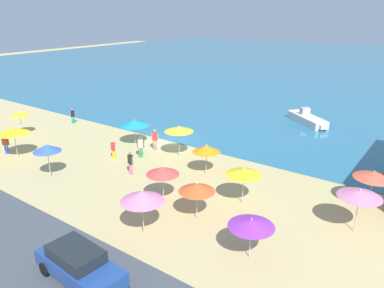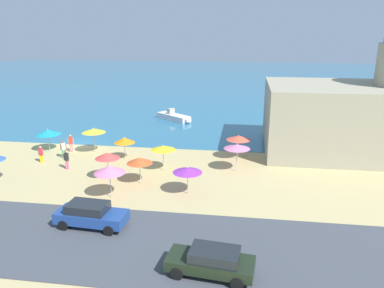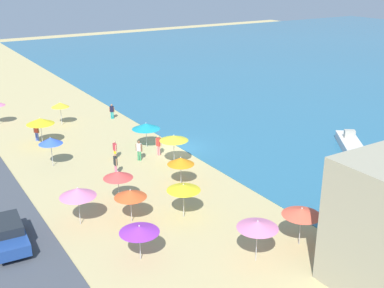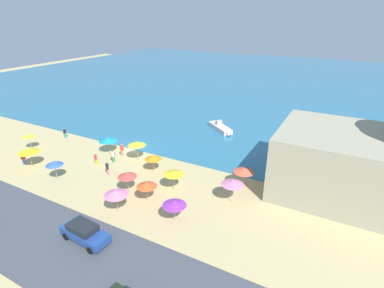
{
  "view_description": "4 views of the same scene",
  "coord_description": "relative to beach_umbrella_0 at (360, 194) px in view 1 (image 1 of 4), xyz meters",
  "views": [
    {
      "loc": [
        20.19,
        -24.46,
        11.19
      ],
      "look_at": [
        5.47,
        -4.07,
        2.08
      ],
      "focal_mm": 35.0,
      "sensor_mm": 36.0,
      "label": 1
    },
    {
      "loc": [
        17.65,
        -36.27,
        11.82
      ],
      "look_at": [
        12.63,
        -1.29,
        1.01
      ],
      "focal_mm": 35.0,
      "sensor_mm": 36.0,
      "label": 2
    },
    {
      "loc": [
        34.33,
        -20.38,
        15.14
      ],
      "look_at": [
        4.62,
        -1.68,
        2.18
      ],
      "focal_mm": 45.0,
      "sensor_mm": 36.0,
      "label": 3
    },
    {
      "loc": [
        25.64,
        -29.64,
        17.47
      ],
      "look_at": [
        8.47,
        2.23,
        1.65
      ],
      "focal_mm": 28.0,
      "sensor_mm": 36.0,
      "label": 4
    }
  ],
  "objects": [
    {
      "name": "beach_umbrella_9",
      "position": [
        -29.34,
        -1.34,
        -0.11
      ],
      "size": [
        1.78,
        1.78,
        2.42
      ],
      "color": "#B2B2B7",
      "rests_on": "ground_plane"
    },
    {
      "name": "sea",
      "position": [
        -17.12,
        60.41,
        -2.19
      ],
      "size": [
        150.0,
        110.0,
        0.05
      ],
      "primitive_type": "cube",
      "color": "teal",
      "rests_on": "ground_plane"
    },
    {
      "name": "beach_umbrella_0",
      "position": [
        0.0,
        0.0,
        0.0
      ],
      "size": [
        2.26,
        2.26,
        2.48
      ],
      "color": "#B2B2B7",
      "rests_on": "ground_plane"
    },
    {
      "name": "bather_3",
      "position": [
        -28.58,
        3.86,
        -1.33
      ],
      "size": [
        0.39,
        0.47,
        1.6
      ],
      "color": "teal",
      "rests_on": "ground_plane"
    },
    {
      "name": "bather_5",
      "position": [
        -16.48,
        1.06,
        -1.24
      ],
      "size": [
        0.46,
        0.4,
        1.75
      ],
      "color": "#39935C",
      "rests_on": "ground_plane"
    },
    {
      "name": "beach_umbrella_6",
      "position": [
        -6.31,
        -0.79,
        -0.15
      ],
      "size": [
        2.17,
        2.17,
        2.33
      ],
      "color": "#B2B2B7",
      "rests_on": "ground_plane"
    },
    {
      "name": "beach_umbrella_7",
      "position": [
        0.05,
        3.18,
        -0.12
      ],
      "size": [
        2.26,
        2.26,
        2.38
      ],
      "color": "#B2B2B7",
      "rests_on": "ground_plane"
    },
    {
      "name": "bather_2",
      "position": [
        -25.88,
        -4.78,
        -1.29
      ],
      "size": [
        0.45,
        0.41,
        1.67
      ],
      "color": "blue",
      "rests_on": "ground_plane"
    },
    {
      "name": "beach_umbrella_13",
      "position": [
        -8.94,
        -6.77,
        -0.02
      ],
      "size": [
        2.26,
        2.26,
        2.55
      ],
      "color": "#B2B2B7",
      "rests_on": "ground_plane"
    },
    {
      "name": "beach_umbrella_12",
      "position": [
        -3.48,
        -5.3,
        -0.34
      ],
      "size": [
        2.21,
        2.21,
        2.12
      ],
      "color": "#B2B2B7",
      "rests_on": "ground_plane"
    },
    {
      "name": "beach_umbrella_8",
      "position": [
        -10.55,
        1.54,
        -0.32
      ],
      "size": [
        1.99,
        1.99,
        2.23
      ],
      "color": "#B2B2B7",
      "rests_on": "ground_plane"
    },
    {
      "name": "beach_umbrella_1",
      "position": [
        -7.53,
        -3.91,
        -0.27
      ],
      "size": [
        2.05,
        2.05,
        2.25
      ],
      "color": "#B2B2B7",
      "rests_on": "ground_plane"
    },
    {
      "name": "parked_car_2",
      "position": [
        -8.68,
        -11.08,
        -1.36
      ],
      "size": [
        4.51,
        2.11,
        1.53
      ],
      "color": "navy",
      "rests_on": "coastal_road"
    },
    {
      "name": "bather_1",
      "position": [
        -17.93,
        -0.47,
        -1.33
      ],
      "size": [
        0.57,
        0.23,
        1.6
      ],
      "color": "yellow",
      "rests_on": "ground_plane"
    },
    {
      "name": "beach_umbrella_5",
      "position": [
        -24.54,
        -4.67,
        0.02
      ],
      "size": [
        2.46,
        2.46,
        2.57
      ],
      "color": "#B2B2B7",
      "rests_on": "ground_plane"
    },
    {
      "name": "beach_umbrella_3",
      "position": [
        -19.03,
        3.05,
        -0.27
      ],
      "size": [
        2.5,
        2.5,
        2.28
      ],
      "color": "#B2B2B7",
      "rests_on": "ground_plane"
    },
    {
      "name": "ground_plane",
      "position": [
        -17.12,
        5.41,
        -2.22
      ],
      "size": [
        160.0,
        160.0,
        0.0
      ],
      "primitive_type": "plane",
      "color": "tan"
    },
    {
      "name": "skiff_nearshore",
      "position": [
        -9.02,
        18.02,
        -1.74
      ],
      "size": [
        5.29,
        4.51,
        1.5
      ],
      "color": "silver",
      "rests_on": "sea"
    },
    {
      "name": "beach_umbrella_4",
      "position": [
        -10.33,
        -3.49,
        -0.14
      ],
      "size": [
        2.01,
        2.01,
        2.39
      ],
      "color": "#B2B2B7",
      "rests_on": "ground_plane"
    },
    {
      "name": "beach_umbrella_11",
      "position": [
        -14.17,
        3.07,
        0.08
      ],
      "size": [
        2.33,
        2.33,
        2.58
      ],
      "color": "#B2B2B7",
      "rests_on": "ground_plane"
    },
    {
      "name": "beach_umbrella_10",
      "position": [
        -19.11,
        -5.39,
        -0.04
      ],
      "size": [
        1.9,
        1.9,
        2.5
      ],
      "color": "#B2B2B7",
      "rests_on": "ground_plane"
    },
    {
      "name": "bather_4",
      "position": [
        -14.78,
        -1.78,
        -1.24
      ],
      "size": [
        0.57,
        0.25,
        1.75
      ],
      "color": "#D86989",
      "rests_on": "ground_plane"
    },
    {
      "name": "bather_0",
      "position": [
        -16.65,
        2.98,
        -1.2
      ],
      "size": [
        0.52,
        0.36,
        1.81
      ],
      "color": "pink",
      "rests_on": "ground_plane"
    }
  ]
}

